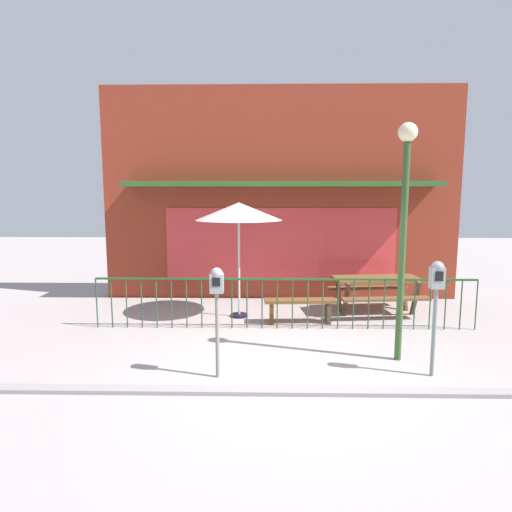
% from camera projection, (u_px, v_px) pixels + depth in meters
% --- Properties ---
extents(ground, '(40.00, 40.00, 0.00)m').
position_uv_depth(ground, '(291.00, 374.00, 6.23)').
color(ground, '#9F9493').
extents(pub_storefront, '(8.49, 1.24, 5.04)m').
position_uv_depth(pub_storefront, '(281.00, 195.00, 10.68)').
color(pub_storefront, '#551914').
rests_on(pub_storefront, ground).
extents(patio_fence_front, '(7.16, 0.04, 0.97)m').
position_uv_depth(patio_fence_front, '(285.00, 294.00, 8.24)').
color(patio_fence_front, '#1F4E20').
rests_on(patio_fence_front, ground).
extents(picnic_table_left, '(1.94, 1.55, 0.79)m').
position_uv_depth(picnic_table_left, '(377.00, 285.00, 9.34)').
color(picnic_table_left, brown).
rests_on(picnic_table_left, ground).
extents(patio_umbrella, '(1.76, 1.76, 2.36)m').
position_uv_depth(patio_umbrella, '(239.00, 212.00, 8.86)').
color(patio_umbrella, black).
rests_on(patio_umbrella, ground).
extents(patio_bench, '(1.42, 0.40, 0.48)m').
position_uv_depth(patio_bench, '(300.00, 305.00, 8.66)').
color(patio_bench, brown).
rests_on(patio_bench, ground).
extents(parking_meter_near, '(0.18, 0.17, 1.54)m').
position_uv_depth(parking_meter_near, '(217.00, 293.00, 5.96)').
color(parking_meter_near, gray).
rests_on(parking_meter_near, ground).
extents(parking_meter_far, '(0.18, 0.17, 1.62)m').
position_uv_depth(parking_meter_far, '(436.00, 288.00, 5.99)').
color(parking_meter_far, slate).
rests_on(parking_meter_far, ground).
extents(street_lamp, '(0.28, 0.28, 3.54)m').
position_uv_depth(street_lamp, '(404.00, 206.00, 6.45)').
color(street_lamp, '#2E4F25').
rests_on(street_lamp, ground).
extents(curb_edge, '(11.89, 0.20, 0.11)m').
position_uv_depth(curb_edge, '(294.00, 393.00, 5.61)').
color(curb_edge, gray).
rests_on(curb_edge, ground).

